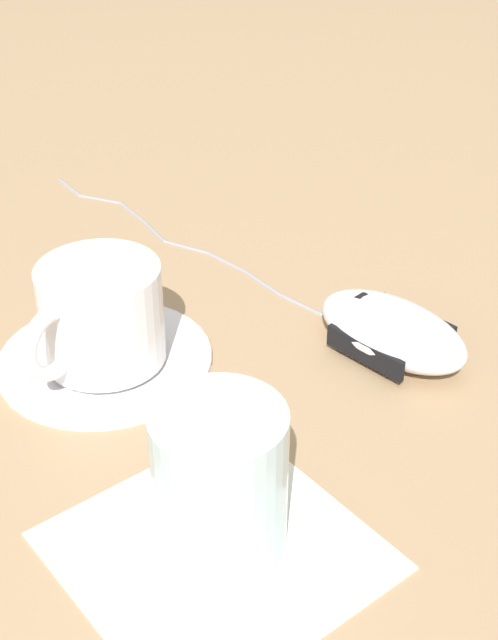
# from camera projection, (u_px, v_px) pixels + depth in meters

# --- Properties ---
(ground_plane) EXTENTS (3.00, 3.00, 0.00)m
(ground_plane) POSITION_uv_depth(u_px,v_px,m) (250.00, 427.00, 0.55)
(ground_plane) COLOR #9E7F5B
(saucer) EXTENTS (0.15, 0.15, 0.01)m
(saucer) POSITION_uv_depth(u_px,v_px,m) (105.00, 357.00, 0.60)
(saucer) COLOR white
(saucer) RESTS_ON ground
(coffee_cup) EXTENTS (0.11, 0.08, 0.07)m
(coffee_cup) POSITION_uv_depth(u_px,v_px,m) (99.00, 315.00, 0.58)
(coffee_cup) COLOR white
(coffee_cup) RESTS_ON saucer
(computer_mouse) EXTENTS (0.08, 0.12, 0.03)m
(computer_mouse) POSITION_uv_depth(u_px,v_px,m) (392.00, 330.00, 0.61)
(computer_mouse) COLOR silver
(computer_mouse) RESTS_ON ground
(mouse_cable) EXTENTS (0.05, 0.34, 0.00)m
(mouse_cable) POSITION_uv_depth(u_px,v_px,m) (173.00, 237.00, 0.75)
(mouse_cable) COLOR gray
(mouse_cable) RESTS_ON ground
(napkin_under_glass) EXTENTS (0.18, 0.18, 0.00)m
(napkin_under_glass) POSITION_uv_depth(u_px,v_px,m) (216.00, 550.00, 0.47)
(napkin_under_glass) COLOR silver
(napkin_under_glass) RESTS_ON ground
(drinking_glass) EXTENTS (0.07, 0.07, 0.08)m
(drinking_glass) POSITION_uv_depth(u_px,v_px,m) (220.00, 480.00, 0.45)
(drinking_glass) COLOR silver
(drinking_glass) RESTS_ON napkin_under_glass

